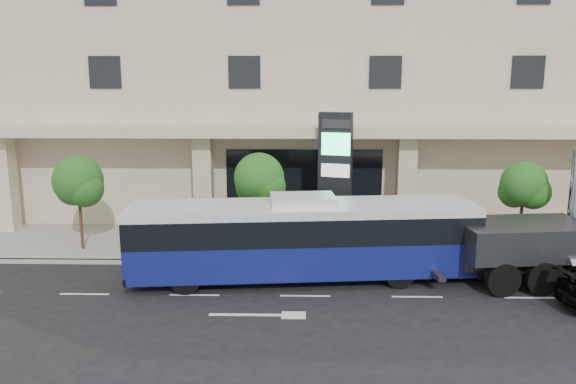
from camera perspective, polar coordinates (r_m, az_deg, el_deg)
name	(u,v)px	position (r m, az deg, el deg)	size (l,w,h in m)	color
ground	(305,281)	(21.88, 1.73, -9.06)	(120.00, 120.00, 0.00)	black
sidewalk	(304,243)	(26.60, 1.65, -5.17)	(120.00, 6.00, 0.15)	gray
curb	(305,263)	(23.74, 1.70, -7.22)	(120.00, 0.30, 0.15)	gray
convention_center	(304,41)	(36.02, 1.63, 15.04)	(60.00, 17.60, 20.00)	tan
tree_left	(79,184)	(26.40, -20.49, 0.76)	(2.27, 2.20, 4.22)	#422B19
tree_mid	(260,181)	(24.56, -2.90, 1.07)	(2.28, 2.20, 4.38)	#422B19
tree_right	(524,188)	(26.39, 22.87, 0.42)	(2.10, 2.00, 4.04)	#422B19
city_bus	(303,237)	(21.54, 1.51, -4.63)	(13.38, 4.07, 3.34)	black
signage_pylon	(335,177)	(25.93, 4.78, 1.51)	(1.59, 0.95, 6.05)	black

